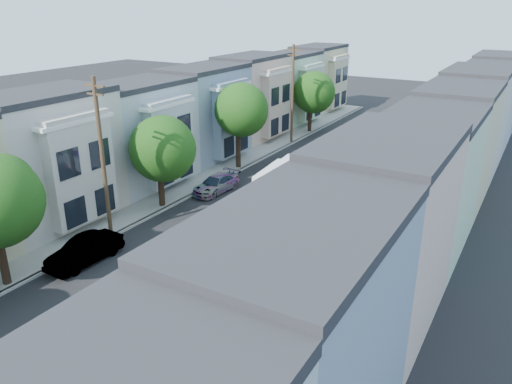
{
  "coord_description": "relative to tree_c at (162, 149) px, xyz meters",
  "views": [
    {
      "loc": [
        16.45,
        -18.38,
        14.17
      ],
      "look_at": [
        0.72,
        8.54,
        2.2
      ],
      "focal_mm": 35.0,
      "sensor_mm": 36.0,
      "label": 1
    }
  ],
  "objects": [
    {
      "name": "ground",
      "position": [
        6.3,
        -7.4,
        -4.46
      ],
      "size": [
        160.0,
        160.0,
        0.0
      ],
      "primitive_type": "plane",
      "color": "black",
      "rests_on": "ground"
    },
    {
      "name": "tree_d",
      "position": [
        -0.0,
        10.5,
        0.88
      ],
      "size": [
        4.7,
        4.7,
        7.72
      ],
      "color": "black",
      "rests_on": "ground"
    },
    {
      "name": "parked_right_c",
      "position": [
        11.2,
        9.01,
        -3.72
      ],
      "size": [
        1.77,
        4.53,
        1.49
      ],
      "primitive_type": "imported",
      "rotation": [
        0.0,
        0.0,
        0.04
      ],
      "color": "black",
      "rests_on": "ground"
    },
    {
      "name": "tree_far_r",
      "position": [
        13.2,
        23.7,
        -0.63
      ],
      "size": [
        3.09,
        3.09,
        5.43
      ],
      "color": "black",
      "rests_on": "ground"
    },
    {
      "name": "parked_right_b",
      "position": [
        11.2,
        -9.12,
        -3.72
      ],
      "size": [
        1.61,
        4.45,
        1.48
      ],
      "primitive_type": "imported",
      "rotation": [
        0.0,
        0.0,
        0.01
      ],
      "color": "silver",
      "rests_on": "ground"
    },
    {
      "name": "townhouse_row_left",
      "position": [
        -4.85,
        7.6,
        -4.46
      ],
      "size": [
        5.0,
        70.0,
        8.5
      ],
      "primitive_type": "cube",
      "color": "#B6D5AF",
      "rests_on": "ground"
    },
    {
      "name": "centerline",
      "position": [
        6.3,
        7.6,
        -4.46
      ],
      "size": [
        0.12,
        70.0,
        0.01
      ],
      "primitive_type": "cube",
      "color": "gold",
      "rests_on": "ground"
    },
    {
      "name": "parked_right_a",
      "position": [
        11.2,
        -14.31,
        -3.76
      ],
      "size": [
        1.87,
        4.31,
        1.4
      ],
      "primitive_type": "imported",
      "rotation": [
        0.0,
        0.0,
        0.09
      ],
      "color": "#5C5C5C",
      "rests_on": "ground"
    },
    {
      "name": "curb_left",
      "position": [
        0.25,
        7.6,
        -4.39
      ],
      "size": [
        0.3,
        70.0,
        0.15
      ],
      "primitive_type": "cube",
      "color": "gray",
      "rests_on": "ground"
    },
    {
      "name": "sidewalk_left",
      "position": [
        -1.05,
        7.6,
        -4.39
      ],
      "size": [
        2.6,
        70.0,
        0.15
      ],
      "primitive_type": "cube",
      "color": "gray",
      "rests_on": "ground"
    },
    {
      "name": "road_slab",
      "position": [
        6.3,
        7.6,
        -4.45
      ],
      "size": [
        12.0,
        70.0,
        0.02
      ],
      "primitive_type": "cube",
      "color": "black",
      "rests_on": "ground"
    },
    {
      "name": "parked_left_d",
      "position": [
        1.4,
        4.51,
        -3.8
      ],
      "size": [
        2.11,
        4.49,
        1.32
      ],
      "primitive_type": "imported",
      "rotation": [
        0.0,
        0.0,
        -0.06
      ],
      "color": "#350904",
      "rests_on": "ground"
    },
    {
      "name": "lead_sedan",
      "position": [
        8.03,
        12.41,
        -3.72
      ],
      "size": [
        2.02,
        4.68,
        1.49
      ],
      "primitive_type": "imported",
      "rotation": [
        0.0,
        0.0,
        -0.06
      ],
      "color": "black",
      "rests_on": "ground"
    },
    {
      "name": "parked_left_c",
      "position": [
        1.4,
        -8.75,
        -3.7
      ],
      "size": [
        1.75,
        4.63,
        1.53
      ],
      "primitive_type": "imported",
      "rotation": [
        0.0,
        0.0,
        -0.03
      ],
      "color": "#B9BDC1",
      "rests_on": "ground"
    },
    {
      "name": "utility_pole_far",
      "position": [
        0.0,
        20.6,
        0.69
      ],
      "size": [
        1.6,
        0.26,
        10.0
      ],
      "color": "#42301E",
      "rests_on": "ground"
    },
    {
      "name": "utility_pole_near",
      "position": [
        0.0,
        -5.4,
        0.69
      ],
      "size": [
        1.6,
        0.26,
        10.0
      ],
      "color": "#42301E",
      "rests_on": "ground"
    },
    {
      "name": "curb_right",
      "position": [
        12.35,
        7.6,
        -4.39
      ],
      "size": [
        0.3,
        70.0,
        0.15
      ],
      "primitive_type": "cube",
      "color": "gray",
      "rests_on": "ground"
    },
    {
      "name": "sidewalk_right",
      "position": [
        13.65,
        7.6,
        -4.39
      ],
      "size": [
        2.6,
        70.0,
        0.15
      ],
      "primitive_type": "cube",
      "color": "gray",
      "rests_on": "ground"
    },
    {
      "name": "parked_right_d",
      "position": [
        11.2,
        22.41,
        -3.85
      ],
      "size": [
        1.88,
        4.13,
        1.22
      ],
      "primitive_type": "imported",
      "rotation": [
        0.0,
        0.0,
        -0.04
      ],
      "color": "black",
      "rests_on": "ground"
    },
    {
      "name": "tree_e",
      "position": [
        -0.0,
        25.87,
        0.14
      ],
      "size": [
        4.7,
        4.7,
        6.96
      ],
      "color": "black",
      "rests_on": "ground"
    },
    {
      "name": "townhouse_row_right",
      "position": [
        17.45,
        7.6,
        -4.46
      ],
      "size": [
        5.0,
        70.0,
        8.5
      ],
      "primitive_type": "cube",
      "color": "#B6D5AF",
      "rests_on": "ground"
    },
    {
      "name": "tree_c",
      "position": [
        0.0,
        0.0,
        0.0
      ],
      "size": [
        4.7,
        4.7,
        6.83
      ],
      "color": "black",
      "rests_on": "ground"
    },
    {
      "name": "fedex_truck",
      "position": [
        7.7,
        4.44,
        -2.65
      ],
      "size": [
        2.6,
        6.76,
        3.24
      ],
      "rotation": [
        0.0,
        0.0,
        0.1
      ],
      "color": "silver",
      "rests_on": "ground"
    }
  ]
}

